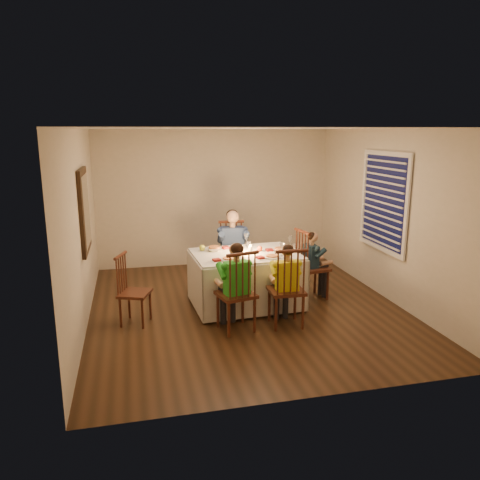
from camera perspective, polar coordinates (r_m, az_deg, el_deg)
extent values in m
plane|color=black|center=(7.04, 0.72, -8.22)|extent=(5.00, 5.00, 0.00)
cube|color=beige|center=(6.52, -18.81, 1.24)|extent=(0.02, 5.00, 2.60)
cube|color=beige|center=(7.54, 17.61, 2.86)|extent=(0.02, 5.00, 2.60)
cube|color=beige|center=(9.09, -3.07, 5.14)|extent=(4.50, 0.02, 2.60)
plane|color=white|center=(6.56, 0.79, 13.44)|extent=(5.00, 5.00, 0.00)
cube|color=silver|center=(6.89, 0.69, -1.78)|extent=(1.58, 1.17, 0.04)
cube|color=silver|center=(7.50, -0.57, -3.59)|extent=(1.55, 0.11, 0.75)
cube|color=silver|center=(6.50, 2.14, -6.28)|extent=(1.55, 0.11, 0.75)
cube|color=silver|center=(7.25, 6.51, -4.27)|extent=(0.09, 1.12, 0.75)
cube|color=silver|center=(6.82, -5.52, -5.38)|extent=(0.09, 1.12, 0.75)
cylinder|color=white|center=(7.20, -0.41, -0.86)|extent=(0.27, 0.27, 0.02)
cylinder|color=white|center=(6.52, -1.33, -2.36)|extent=(0.27, 0.27, 0.02)
cylinder|color=white|center=(6.66, 3.92, -2.06)|extent=(0.27, 0.27, 0.02)
cylinder|color=white|center=(7.09, 4.97, -1.14)|extent=(0.27, 0.27, 0.02)
cylinder|color=white|center=(6.84, -0.19, -1.28)|extent=(0.06, 0.06, 0.10)
cylinder|color=white|center=(6.89, 1.29, -1.17)|extent=(0.06, 0.06, 0.10)
sphere|color=yellow|center=(7.03, -4.63, -0.96)|extent=(0.09, 0.09, 0.09)
sphere|color=#F04C14|center=(6.99, 2.43, -1.05)|extent=(0.08, 0.08, 0.08)
imported|color=white|center=(7.02, -3.15, -1.12)|extent=(0.23, 0.23, 0.05)
cube|color=black|center=(6.78, -18.45, 3.42)|extent=(0.05, 0.95, 1.15)
cube|color=white|center=(6.78, -18.22, 3.43)|extent=(0.01, 0.78, 0.98)
cube|color=black|center=(7.58, 17.20, 4.48)|extent=(0.01, 1.20, 1.40)
cube|color=white|center=(7.58, 17.10, 4.48)|extent=(0.03, 1.34, 1.54)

